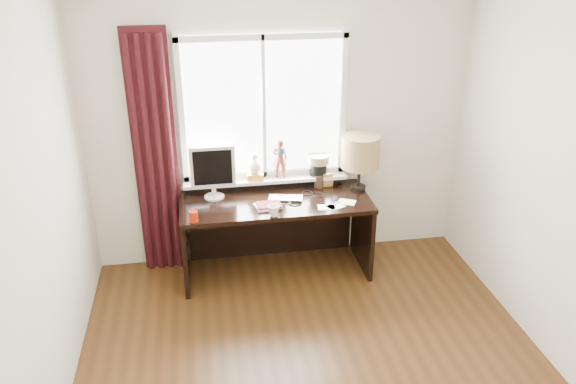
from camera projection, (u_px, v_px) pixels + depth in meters
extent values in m
cube|color=white|center=(339.00, 5.00, 2.80)|extent=(3.50, 4.00, 0.00)
cube|color=beige|center=(280.00, 128.00, 5.14)|extent=(3.50, 0.00, 2.60)
cube|color=beige|center=(21.00, 258.00, 3.09)|extent=(0.00, 4.00, 2.60)
imported|color=silver|center=(286.00, 198.00, 5.03)|extent=(0.34, 0.26, 0.02)
imported|color=white|center=(274.00, 210.00, 4.72)|extent=(0.14, 0.14, 0.10)
cylinder|color=#961601|center=(194.00, 216.00, 4.63)|extent=(0.07, 0.07, 0.09)
cube|color=white|center=(263.00, 108.00, 5.02)|extent=(1.40, 0.02, 1.30)
cube|color=silver|center=(265.00, 173.00, 5.26)|extent=(1.50, 0.05, 0.05)
cube|color=silver|center=(262.00, 37.00, 4.73)|extent=(1.50, 0.05, 0.05)
cube|color=silver|center=(181.00, 113.00, 4.89)|extent=(0.05, 0.05, 1.40)
cube|color=silver|center=(343.00, 105.00, 5.10)|extent=(0.05, 0.05, 1.40)
cube|color=silver|center=(264.00, 109.00, 4.99)|extent=(0.03, 0.05, 1.30)
cube|color=silver|center=(266.00, 179.00, 5.23)|extent=(1.52, 0.18, 0.03)
cylinder|color=#5C0C07|center=(214.00, 171.00, 5.09)|extent=(0.13, 0.13, 0.22)
cube|color=gold|center=(255.00, 176.00, 5.19)|extent=(0.15, 0.12, 0.06)
sphere|color=beige|center=(254.00, 166.00, 5.15)|extent=(0.13, 0.13, 0.13)
sphere|color=beige|center=(254.00, 156.00, 5.11)|extent=(0.07, 0.07, 0.07)
imported|color=brown|center=(281.00, 158.00, 5.16)|extent=(0.15, 0.11, 0.38)
cylinder|color=#1E4C51|center=(281.00, 150.00, 5.12)|extent=(0.10, 0.10, 0.05)
cylinder|color=black|center=(318.00, 169.00, 5.27)|extent=(0.16, 0.16, 0.12)
cylinder|color=#8C6B4C|center=(318.00, 159.00, 5.23)|extent=(0.20, 0.20, 0.08)
cube|color=black|center=(156.00, 156.00, 4.97)|extent=(0.38, 0.05, 2.25)
cylinder|color=black|center=(139.00, 161.00, 4.93)|extent=(0.06, 0.06, 2.20)
cylinder|color=black|center=(150.00, 161.00, 4.94)|extent=(0.06, 0.06, 2.20)
cylinder|color=black|center=(160.00, 160.00, 4.96)|extent=(0.06, 0.06, 2.20)
cylinder|color=black|center=(171.00, 159.00, 4.97)|extent=(0.06, 0.06, 2.20)
cube|color=black|center=(276.00, 202.00, 5.03)|extent=(1.70, 0.70, 0.04)
cube|color=black|center=(185.00, 246.00, 5.06)|extent=(0.04, 0.64, 0.71)
cube|color=black|center=(362.00, 231.00, 5.31)|extent=(0.04, 0.64, 0.71)
cube|color=black|center=(271.00, 222.00, 5.49)|extent=(1.60, 0.03, 0.71)
cylinder|color=beige|center=(214.00, 197.00, 5.07)|extent=(0.18, 0.18, 0.01)
cylinder|color=beige|center=(214.00, 191.00, 5.05)|extent=(0.04, 0.04, 0.10)
cube|color=beige|center=(212.00, 167.00, 4.95)|extent=(0.40, 0.04, 0.38)
cube|color=black|center=(213.00, 168.00, 4.93)|extent=(0.34, 0.01, 0.32)
cube|color=beige|center=(268.00, 206.00, 4.89)|extent=(0.25, 0.20, 0.02)
cube|color=#590F19|center=(269.00, 205.00, 4.88)|extent=(0.22, 0.16, 0.01)
cylinder|color=black|center=(319.00, 181.00, 5.26)|extent=(0.09, 0.09, 0.12)
cylinder|color=black|center=(317.00, 176.00, 5.24)|extent=(0.01, 0.01, 0.22)
cylinder|color=black|center=(320.00, 178.00, 5.24)|extent=(0.01, 0.01, 0.19)
cylinder|color=black|center=(319.00, 174.00, 5.25)|extent=(0.01, 0.01, 0.25)
cylinder|color=black|center=(321.00, 178.00, 5.26)|extent=(0.01, 0.01, 0.17)
cube|color=gold|center=(328.00, 180.00, 5.26)|extent=(0.10, 0.02, 0.13)
cube|color=#996633|center=(328.00, 181.00, 5.25)|extent=(0.08, 0.01, 0.10)
cylinder|color=black|center=(358.00, 187.00, 5.24)|extent=(0.14, 0.14, 0.03)
cylinder|color=black|center=(359.00, 175.00, 5.19)|extent=(0.03, 0.03, 0.22)
cylinder|color=#A08C58|center=(360.00, 152.00, 5.09)|extent=(0.35, 0.35, 0.30)
cube|color=white|center=(326.00, 207.00, 4.89)|extent=(0.16, 0.13, 0.00)
cube|color=white|center=(347.00, 202.00, 4.98)|extent=(0.18, 0.17, 0.00)
cube|color=white|center=(336.00, 206.00, 4.91)|extent=(0.18, 0.17, 0.00)
torus|color=black|center=(295.00, 203.00, 4.96)|extent=(0.17, 0.17, 0.01)
torus|color=black|center=(318.00, 195.00, 5.11)|extent=(0.13, 0.13, 0.01)
torus|color=black|center=(307.00, 193.00, 5.15)|extent=(0.10, 0.10, 0.01)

